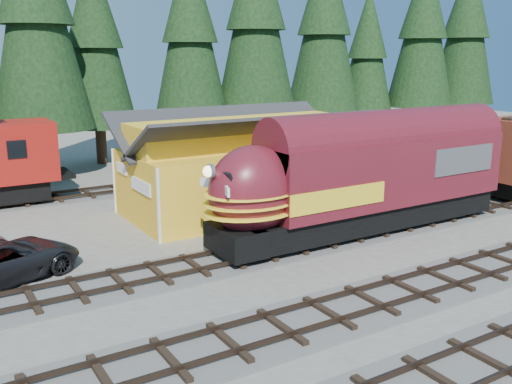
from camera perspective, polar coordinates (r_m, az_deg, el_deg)
ground at (r=22.56m, az=12.48°, el=-7.73°), size 120.00×120.00×0.00m
track_siding at (r=32.26m, az=20.43°, el=-1.69°), size 68.00×3.20×0.33m
track_spur at (r=34.24m, az=-22.53°, el=-1.02°), size 32.00×3.20×0.33m
depot at (r=29.89m, az=-1.29°, el=3.73°), size 12.80×7.00×5.30m
conifer_backdrop at (r=45.00m, az=-1.86°, el=15.99°), size 79.48×21.34×15.78m
locomotive at (r=26.06m, az=10.11°, el=1.03°), size 15.75×3.13×4.28m
pickup_truck_a at (r=22.77m, az=-24.12°, el=-6.30°), size 6.30×4.57×1.59m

